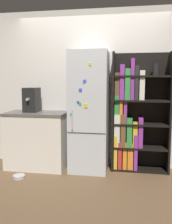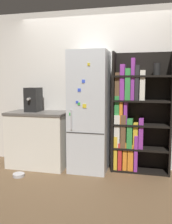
{
  "view_description": "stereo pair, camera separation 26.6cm",
  "coord_description": "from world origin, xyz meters",
  "px_view_note": "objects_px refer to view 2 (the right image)",
  "views": [
    {
      "loc": [
        0.63,
        -3.71,
        1.43
      ],
      "look_at": [
        -0.05,
        0.15,
        0.95
      ],
      "focal_mm": 40.0,
      "sensor_mm": 36.0,
      "label": 1
    },
    {
      "loc": [
        0.89,
        -3.65,
        1.43
      ],
      "look_at": [
        -0.05,
        0.15,
        0.95
      ],
      "focal_mm": 40.0,
      "sensor_mm": 36.0,
      "label": 2
    }
  ],
  "objects_px": {
    "bookshelf": "(134,117)",
    "pet_bowl": "(19,175)",
    "refrigerator": "(89,112)",
    "espresso_machine": "(33,100)"
  },
  "relations": [
    {
      "from": "bookshelf",
      "to": "pet_bowl",
      "type": "distance_m",
      "value": 1.98
    },
    {
      "from": "bookshelf",
      "to": "pet_bowl",
      "type": "bearing_deg",
      "value": -157.26
    },
    {
      "from": "refrigerator",
      "to": "pet_bowl",
      "type": "xyz_separation_m",
      "value": [
        -0.96,
        -0.55,
        -0.92
      ]
    },
    {
      "from": "espresso_machine",
      "to": "pet_bowl",
      "type": "relative_size",
      "value": 2.23
    },
    {
      "from": "refrigerator",
      "to": "espresso_machine",
      "type": "distance_m",
      "value": 0.98
    },
    {
      "from": "bookshelf",
      "to": "espresso_machine",
      "type": "bearing_deg",
      "value": -175.44
    },
    {
      "from": "refrigerator",
      "to": "bookshelf",
      "type": "height_order",
      "value": "refrigerator"
    },
    {
      "from": "refrigerator",
      "to": "espresso_machine",
      "type": "bearing_deg",
      "value": 179.32
    },
    {
      "from": "refrigerator",
      "to": "pet_bowl",
      "type": "bearing_deg",
      "value": -150.28
    },
    {
      "from": "refrigerator",
      "to": "pet_bowl",
      "type": "height_order",
      "value": "refrigerator"
    }
  ]
}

